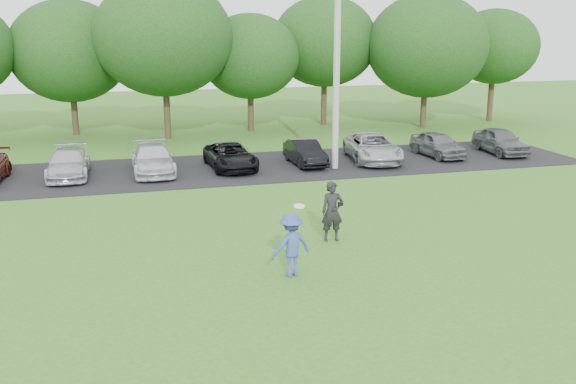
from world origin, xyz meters
name	(u,v)px	position (x,y,z in m)	size (l,w,h in m)	color
ground	(325,277)	(0.00, 0.00, 0.00)	(100.00, 100.00, 0.00)	#316C1F
parking_lot	(231,168)	(0.00, 13.00, 0.01)	(32.00, 6.50, 0.03)	black
utility_pole	(337,61)	(4.37, 11.81, 4.64)	(0.28, 0.28, 9.28)	#A6A7A2
frisbee_player	(291,245)	(-0.79, 0.28, 0.81)	(1.15, 0.83, 1.88)	#374C9B
camera_bystander	(332,211)	(1.07, 2.59, 0.88)	(0.68, 0.48, 1.75)	black
parked_cars	(222,156)	(-0.41, 12.89, 0.61)	(28.42, 4.70, 1.24)	#B0B3B8
tree_row	(225,47)	(1.51, 22.76, 4.91)	(42.39, 9.85, 8.64)	#38281C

